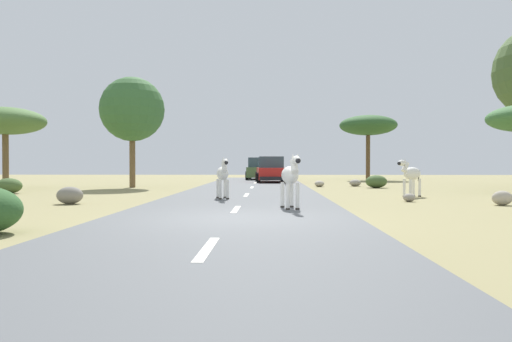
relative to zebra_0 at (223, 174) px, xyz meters
name	(u,v)px	position (x,y,z in m)	size (l,w,h in m)	color
ground_plane	(240,220)	(0.97, -5.94, -0.93)	(90.00, 90.00, 0.00)	#8E8456
road	(230,219)	(0.74, -5.94, -0.91)	(6.00, 64.00, 0.05)	#56595B
lane_markings	(226,223)	(0.74, -6.94, -0.88)	(0.16, 56.00, 0.01)	silver
zebra_0	(223,174)	(0.00, 0.00, 0.00)	(0.64, 1.55, 1.48)	silver
zebra_1	(411,174)	(7.19, 1.81, -0.03)	(1.30, 1.25, 1.51)	silver
zebra_3	(291,176)	(2.24, -3.72, 0.03)	(0.61, 1.61, 1.53)	silver
car_0	(271,170)	(1.75, 15.68, -0.09)	(2.22, 4.44, 1.74)	red
car_1	(260,169)	(0.89, 21.19, -0.09)	(2.17, 4.42, 1.74)	#476B38
tree_1	(368,126)	(9.63, 21.65, 3.44)	(4.59, 4.59, 5.21)	brown
tree_3	(5,121)	(-12.19, 7.65, 2.59)	(4.07, 4.07, 4.26)	brown
tree_5	(132,110)	(-5.85, 8.93, 3.33)	(3.51, 3.51, 6.04)	brown
bush_0	(9,186)	(-9.65, 3.36, -0.60)	(1.13, 1.01, 0.68)	#425B2D
bush_3	(376,182)	(7.42, 8.81, -0.59)	(1.14, 1.03, 0.69)	#425B2D
rock_0	(502,198)	(8.93, -1.87, -0.71)	(0.62, 0.46, 0.46)	#A89E8C
rock_1	(70,195)	(-4.77, -1.78, -0.65)	(0.84, 0.68, 0.56)	gray
rock_2	(319,184)	(4.48, 9.95, -0.76)	(0.55, 0.60, 0.34)	#A89E8C
rock_3	(355,183)	(6.60, 10.58, -0.73)	(0.66, 0.64, 0.40)	gray
rock_4	(409,198)	(6.44, -0.51, -0.79)	(0.40, 0.39, 0.28)	gray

